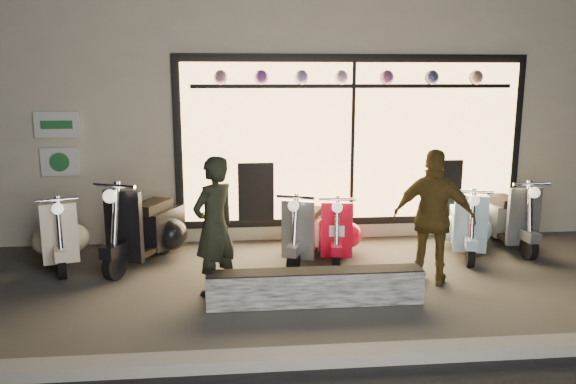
% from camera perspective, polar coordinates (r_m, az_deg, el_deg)
% --- Properties ---
extents(ground, '(40.00, 40.00, 0.00)m').
position_cam_1_polar(ground, '(7.11, 3.17, -9.23)').
color(ground, '#383533').
rests_on(ground, ground).
extents(kerb, '(40.00, 0.25, 0.12)m').
position_cam_1_polar(kerb, '(5.29, 6.58, -16.19)').
color(kerb, slate).
rests_on(kerb, ground).
extents(shop_building, '(10.20, 6.23, 4.20)m').
position_cam_1_polar(shop_building, '(11.61, -0.47, 9.41)').
color(shop_building, beige).
rests_on(shop_building, ground).
extents(graffiti_barrier, '(2.43, 0.28, 0.40)m').
position_cam_1_polar(graffiti_barrier, '(6.42, 2.76, -9.64)').
color(graffiti_barrier, black).
rests_on(graffiti_barrier, ground).
extents(scooter_silver, '(0.79, 1.36, 0.99)m').
position_cam_1_polar(scooter_silver, '(7.97, 2.05, -3.94)').
color(scooter_silver, black).
rests_on(scooter_silver, ground).
extents(scooter_red, '(0.58, 1.33, 0.95)m').
position_cam_1_polar(scooter_red, '(8.07, 4.98, -3.91)').
color(scooter_red, black).
rests_on(scooter_red, ground).
extents(scooter_black, '(0.95, 1.60, 1.17)m').
position_cam_1_polar(scooter_black, '(8.09, -13.84, -3.50)').
color(scooter_black, black).
rests_on(scooter_black, ground).
extents(scooter_cream, '(0.71, 1.39, 0.99)m').
position_cam_1_polar(scooter_cream, '(8.38, -22.13, -4.02)').
color(scooter_cream, black).
rests_on(scooter_cream, ground).
extents(scooter_blue, '(0.73, 1.40, 1.00)m').
position_cam_1_polar(scooter_blue, '(8.66, 17.66, -3.20)').
color(scooter_blue, black).
rests_on(scooter_blue, ground).
extents(scooter_grey, '(0.47, 1.45, 1.05)m').
position_cam_1_polar(scooter_grey, '(9.21, 21.14, -2.46)').
color(scooter_grey, black).
rests_on(scooter_grey, ground).
extents(man, '(0.70, 0.70, 1.65)m').
position_cam_1_polar(man, '(6.60, -7.49, -3.47)').
color(man, black).
rests_on(man, ground).
extents(woman, '(1.07, 0.81, 1.68)m').
position_cam_1_polar(woman, '(7.07, 14.60, -2.56)').
color(woman, brown).
rests_on(woman, ground).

